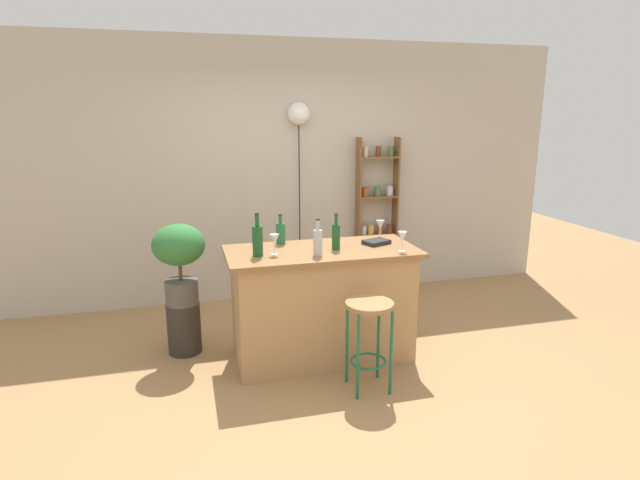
% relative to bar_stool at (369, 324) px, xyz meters
% --- Properties ---
extents(ground, '(12.00, 12.00, 0.00)m').
position_rel_bar_stool_xyz_m(ground, '(-0.20, 0.31, -0.52)').
color(ground, '#A37A4C').
extents(back_wall, '(6.40, 0.10, 2.80)m').
position_rel_bar_stool_xyz_m(back_wall, '(-0.20, 2.26, 0.88)').
color(back_wall, '#BCB2A3').
rests_on(back_wall, ground).
extents(kitchen_counter, '(1.57, 0.73, 0.95)m').
position_rel_bar_stool_xyz_m(kitchen_counter, '(-0.20, 0.61, -0.04)').
color(kitchen_counter, tan).
rests_on(kitchen_counter, ground).
extents(bar_stool, '(0.36, 0.36, 0.69)m').
position_rel_bar_stool_xyz_m(bar_stool, '(0.00, 0.00, 0.00)').
color(bar_stool, '#196642').
rests_on(bar_stool, ground).
extents(spice_shelf, '(0.47, 0.16, 1.77)m').
position_rel_bar_stool_xyz_m(spice_shelf, '(0.86, 2.11, 0.40)').
color(spice_shelf, brown).
rests_on(spice_shelf, ground).
extents(plant_stool, '(0.29, 0.29, 0.45)m').
position_rel_bar_stool_xyz_m(plant_stool, '(-1.33, 0.99, -0.29)').
color(plant_stool, '#2D2823').
rests_on(plant_stool, ground).
extents(potted_plant, '(0.44, 0.39, 0.70)m').
position_rel_bar_stool_xyz_m(potted_plant, '(-1.33, 0.99, 0.36)').
color(potted_plant, '#514C47').
rests_on(potted_plant, plant_stool).
extents(bottle_vinegar, '(0.08, 0.08, 0.34)m').
position_rel_bar_stool_xyz_m(bottle_vinegar, '(-0.73, 0.54, 0.56)').
color(bottle_vinegar, '#194C23').
rests_on(bottle_vinegar, kitchen_counter).
extents(bottle_spirits_clear, '(0.08, 0.08, 0.26)m').
position_rel_bar_stool_xyz_m(bottle_spirits_clear, '(-0.49, 0.88, 0.53)').
color(bottle_spirits_clear, '#236638').
rests_on(bottle_spirits_clear, kitchen_counter).
extents(bottle_wine_red, '(0.07, 0.07, 0.29)m').
position_rel_bar_stool_xyz_m(bottle_wine_red, '(-0.28, 0.43, 0.54)').
color(bottle_wine_red, '#B2B2B7').
rests_on(bottle_wine_red, kitchen_counter).
extents(bottle_soda_blue, '(0.07, 0.07, 0.30)m').
position_rel_bar_stool_xyz_m(bottle_soda_blue, '(-0.09, 0.58, 0.54)').
color(bottle_soda_blue, '#194C23').
rests_on(bottle_soda_blue, kitchen_counter).
extents(wine_glass_left, '(0.07, 0.07, 0.16)m').
position_rel_bar_stool_xyz_m(wine_glass_left, '(0.41, 0.38, 0.55)').
color(wine_glass_left, silver).
rests_on(wine_glass_left, kitchen_counter).
extents(wine_glass_center, '(0.07, 0.07, 0.16)m').
position_rel_bar_stool_xyz_m(wine_glass_center, '(-0.60, 0.55, 0.55)').
color(wine_glass_center, silver).
rests_on(wine_glass_center, kitchen_counter).
extents(wine_glass_right, '(0.07, 0.07, 0.16)m').
position_rel_bar_stool_xyz_m(wine_glass_right, '(0.40, 0.84, 0.55)').
color(wine_glass_right, silver).
rests_on(wine_glass_right, kitchen_counter).
extents(cookbook, '(0.25, 0.22, 0.03)m').
position_rel_bar_stool_xyz_m(cookbook, '(0.30, 0.66, 0.45)').
color(cookbook, black).
rests_on(cookbook, kitchen_counter).
extents(pendant_globe_light, '(0.24, 0.24, 2.15)m').
position_rel_bar_stool_xyz_m(pendant_globe_light, '(-0.04, 2.15, 1.49)').
color(pendant_globe_light, black).
rests_on(pendant_globe_light, ground).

